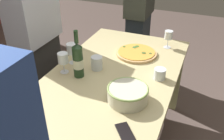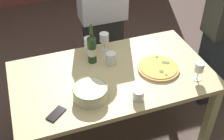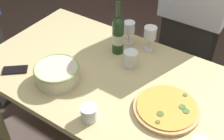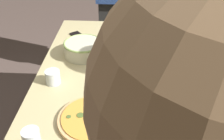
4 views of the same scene
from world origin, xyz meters
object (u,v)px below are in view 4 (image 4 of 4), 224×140
object	(u,v)px
wine_glass_far_left	(32,139)
wine_glass_near_pizza	(176,66)
serving_bowl	(83,48)
wine_glass_by_bottle	(171,53)
dining_table	(112,89)
cup_amber	(136,73)
cell_phone	(78,36)
cup_ceramic	(53,77)
pizza	(94,119)
wine_bottle	(149,49)

from	to	relation	value
wine_glass_far_left	wine_glass_near_pizza	bearing A→B (deg)	131.28
serving_bowl	wine_glass_by_bottle	world-z (taller)	wine_glass_by_bottle
dining_table	cup_amber	xyz separation A→B (m)	(0.04, 0.14, 0.14)
wine_glass_far_left	cup_amber	xyz separation A→B (m)	(-0.57, 0.42, -0.06)
serving_bowl	cell_phone	bearing A→B (deg)	-163.26
cup_ceramic	wine_glass_far_left	bearing A→B (deg)	5.55
serving_bowl	dining_table	bearing A→B (deg)	40.48
pizza	wine_bottle	world-z (taller)	wine_bottle
dining_table	cell_phone	xyz separation A→B (m)	(-0.51, -0.28, 0.10)
dining_table	cup_ceramic	xyz separation A→B (m)	(0.09, -0.33, 0.13)
cup_ceramic	wine_glass_near_pizza	bearing A→B (deg)	92.75
pizza	serving_bowl	xyz separation A→B (m)	(-0.62, -0.14, 0.04)
wine_glass_far_left	cup_ceramic	xyz separation A→B (m)	(-0.52, -0.05, -0.07)
wine_glass_near_pizza	wine_glass_by_bottle	bearing A→B (deg)	-175.04
cup_amber	dining_table	bearing A→B (deg)	-105.84
pizza	wine_glass_far_left	size ratio (longest dim) A/B	2.19
wine_glass_far_left	cup_amber	distance (m)	0.71
wine_glass_far_left	serving_bowl	bearing A→B (deg)	174.80
dining_table	cup_ceramic	distance (m)	0.37
wine_glass_by_bottle	cup_ceramic	size ratio (longest dim) A/B	1.86
wine_glass_near_pizza	cup_ceramic	world-z (taller)	wine_glass_near_pizza
wine_bottle	wine_glass_near_pizza	xyz separation A→B (m)	(0.15, 0.14, -0.01)
wine_bottle	wine_glass_far_left	distance (m)	0.86
wine_glass_far_left	dining_table	bearing A→B (deg)	155.42
wine_bottle	wine_glass_far_left	xyz separation A→B (m)	(0.71, -0.49, -0.02)
dining_table	wine_glass_near_pizza	xyz separation A→B (m)	(0.05, 0.36, 0.21)
wine_bottle	wine_glass_by_bottle	bearing A→B (deg)	88.08
dining_table	pizza	distance (m)	0.40
serving_bowl	cup_amber	bearing A→B (deg)	51.06
wine_glass_by_bottle	wine_glass_near_pizza	bearing A→B (deg)	4.96
cup_amber	wine_glass_far_left	bearing A→B (deg)	-36.29
cup_ceramic	pizza	bearing A→B (deg)	41.88
wine_bottle	wine_glass_near_pizza	distance (m)	0.21
dining_table	wine_bottle	distance (m)	0.33
wine_glass_far_left	cup_ceramic	world-z (taller)	wine_glass_far_left
wine_glass_near_pizza	wine_glass_by_bottle	distance (m)	0.15
serving_bowl	wine_bottle	world-z (taller)	wine_bottle
serving_bowl	wine_glass_by_bottle	xyz separation A→B (m)	(0.14, 0.54, 0.06)
pizza	cup_ceramic	xyz separation A→B (m)	(-0.29, -0.26, 0.03)
dining_table	cell_phone	world-z (taller)	cell_phone
cup_ceramic	cell_phone	xyz separation A→B (m)	(-0.59, 0.05, -0.03)
wine_bottle	dining_table	bearing A→B (deg)	-65.30
cell_phone	cup_amber	bearing A→B (deg)	-92.21
pizza	wine_bottle	bearing A→B (deg)	149.50
serving_bowl	cup_ceramic	distance (m)	0.35
cell_phone	wine_glass_far_left	bearing A→B (deg)	-129.72
dining_table	pizza	size ratio (longest dim) A/B	4.68
serving_bowl	wine_glass_near_pizza	xyz separation A→B (m)	(0.29, 0.56, 0.07)
cup_amber	wine_bottle	bearing A→B (deg)	151.15
pizza	cup_amber	bearing A→B (deg)	148.84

